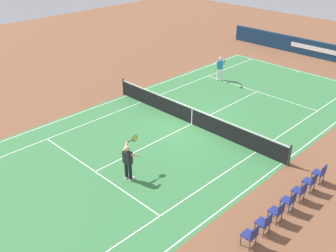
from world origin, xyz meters
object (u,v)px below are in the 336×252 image
(tennis_player_far, at_px, (220,67))
(spectator_chair_0, at_px, (321,173))
(tennis_player_near, at_px, (128,160))
(tennis_ball, at_px, (170,132))
(tennis_net, at_px, (192,116))
(spectator_chair_1, at_px, (311,181))
(spectator_chair_2, at_px, (301,190))
(spectator_chair_5, at_px, (265,222))
(spectator_chair_4, at_px, (278,211))
(spectator_chair_3, at_px, (290,200))
(spectator_chair_6, at_px, (251,235))

(tennis_player_far, bearing_deg, spectator_chair_0, 57.76)
(tennis_player_near, relative_size, tennis_ball, 25.71)
(tennis_net, relative_size, spectator_chair_1, 13.30)
(spectator_chair_2, relative_size, spectator_chair_5, 1.00)
(tennis_player_far, bearing_deg, spectator_chair_4, 46.30)
(tennis_player_far, xyz_separation_m, tennis_ball, (7.83, 2.91, -0.90))
(spectator_chair_3, bearing_deg, spectator_chair_6, 0.00)
(spectator_chair_0, height_order, spectator_chair_4, same)
(tennis_player_near, relative_size, spectator_chair_4, 1.93)
(tennis_player_far, distance_m, spectator_chair_0, 12.32)
(tennis_net, bearing_deg, spectator_chair_2, 75.25)
(spectator_chair_3, xyz_separation_m, spectator_chair_6, (2.54, 0.00, 0.00))
(tennis_player_far, height_order, spectator_chair_4, tennis_player_far)
(spectator_chair_3, xyz_separation_m, spectator_chair_5, (1.69, 0.00, 0.00))
(tennis_net, xyz_separation_m, spectator_chair_6, (5.32, 7.36, 0.03))
(tennis_net, relative_size, spectator_chair_5, 13.30)
(spectator_chair_3, height_order, spectator_chair_4, same)
(tennis_ball, bearing_deg, spectator_chair_1, 93.12)
(spectator_chair_0, xyz_separation_m, spectator_chair_6, (5.08, 0.00, 0.00))
(spectator_chair_0, xyz_separation_m, spectator_chair_5, (4.23, 0.00, 0.00))
(tennis_player_far, bearing_deg, spectator_chair_3, 48.83)
(spectator_chair_4, bearing_deg, spectator_chair_3, 180.00)
(tennis_ball, bearing_deg, spectator_chair_2, 86.67)
(spectator_chair_2, height_order, spectator_chair_5, same)
(tennis_player_far, height_order, tennis_ball, tennis_player_far)
(tennis_player_far, height_order, spectator_chair_0, tennis_player_far)
(tennis_net, relative_size, tennis_player_far, 6.89)
(tennis_player_far, xyz_separation_m, spectator_chair_0, (6.57, 10.42, -0.41))
(spectator_chair_1, bearing_deg, spectator_chair_6, 0.00)
(tennis_net, distance_m, spectator_chair_4, 8.20)
(spectator_chair_2, relative_size, spectator_chair_4, 1.00)
(spectator_chair_2, xyz_separation_m, spectator_chair_4, (1.69, 0.00, 0.00))
(tennis_ball, height_order, spectator_chair_0, spectator_chair_0)
(tennis_net, bearing_deg, spectator_chair_0, 88.10)
(tennis_net, bearing_deg, tennis_player_far, -154.19)
(spectator_chair_2, distance_m, spectator_chair_3, 0.85)
(tennis_net, relative_size, spectator_chair_3, 13.30)
(tennis_net, relative_size, spectator_chair_0, 13.30)
(tennis_ball, bearing_deg, spectator_chair_4, 74.17)
(tennis_player_near, height_order, spectator_chair_4, tennis_player_near)
(tennis_player_near, distance_m, spectator_chair_6, 5.91)
(tennis_player_far, relative_size, spectator_chair_0, 1.93)
(spectator_chair_2, bearing_deg, tennis_ball, -93.33)
(tennis_ball, distance_m, spectator_chair_4, 7.82)
(spectator_chair_3, bearing_deg, spectator_chair_4, 0.00)
(spectator_chair_1, height_order, spectator_chair_3, same)
(tennis_net, bearing_deg, tennis_player_near, 14.52)
(tennis_net, relative_size, tennis_player_near, 6.89)
(spectator_chair_0, distance_m, spectator_chair_5, 4.23)
(spectator_chair_2, height_order, spectator_chair_3, same)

